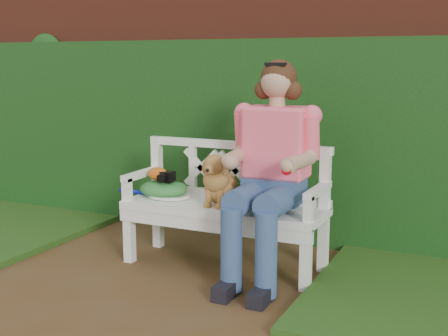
% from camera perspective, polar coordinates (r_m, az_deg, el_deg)
% --- Properties ---
extents(ground, '(60.00, 60.00, 0.00)m').
position_cam_1_polar(ground, '(4.04, -10.12, -12.09)').
color(ground, '#4E3115').
extents(brick_wall, '(10.00, 0.30, 2.20)m').
position_cam_1_polar(brick_wall, '(5.42, 1.19, 5.72)').
color(brick_wall, maroon).
rests_on(brick_wall, ground).
extents(ivy_hedge, '(10.00, 0.18, 1.70)m').
position_cam_1_polar(ivy_hedge, '(5.25, 0.21, 2.83)').
color(ivy_hedge, '#1F4A18').
rests_on(ivy_hedge, ground).
extents(garden_bench, '(1.65, 0.81, 0.48)m').
position_cam_1_polar(garden_bench, '(4.48, 0.00, -6.43)').
color(garden_bench, white).
rests_on(garden_bench, ground).
extents(seated_woman, '(0.84, 1.01, 1.57)m').
position_cam_1_polar(seated_woman, '(4.19, 4.74, 0.04)').
color(seated_woman, '#DB234F').
rests_on(seated_woman, ground).
extents(dog, '(0.33, 0.40, 0.39)m').
position_cam_1_polar(dog, '(4.37, -0.39, -0.99)').
color(dog, brown).
rests_on(dog, garden_bench).
extents(tennis_racket, '(0.71, 0.43, 0.03)m').
position_cam_1_polar(tennis_racket, '(4.66, -5.59, -2.59)').
color(tennis_racket, white).
rests_on(tennis_racket, garden_bench).
extents(green_bag, '(0.45, 0.40, 0.13)m').
position_cam_1_polar(green_bag, '(4.66, -5.82, -1.97)').
color(green_bag, '#2B6C29').
rests_on(green_bag, garden_bench).
extents(camera_item, '(0.12, 0.09, 0.08)m').
position_cam_1_polar(camera_item, '(4.60, -5.50, -0.80)').
color(camera_item, black).
rests_on(camera_item, green_bag).
extents(baseball_glove, '(0.19, 0.17, 0.10)m').
position_cam_1_polar(baseball_glove, '(4.64, -6.32, -0.55)').
color(baseball_glove, '#BA5714').
rests_on(baseball_glove, green_bag).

